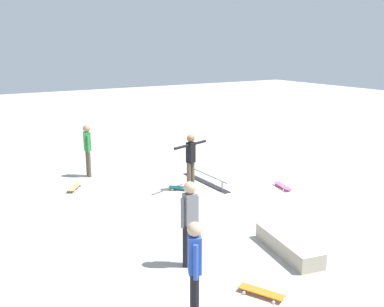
{
  "coord_description": "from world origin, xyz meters",
  "views": [
    {
      "loc": [
        -10.55,
        6.47,
        4.21
      ],
      "look_at": [
        0.51,
        -0.26,
        1.0
      ],
      "focal_mm": 41.64,
      "sensor_mm": 36.0,
      "label": 1
    }
  ],
  "objects_px": {
    "grind_rail": "(206,179)",
    "loose_skateboard_natural": "(74,187)",
    "bystander_green_shirt": "(87,147)",
    "loose_skateboard_orange": "(261,292)",
    "skate_ledge": "(289,245)",
    "bystander_blue_shirt": "(195,266)",
    "loose_skateboard_pink": "(282,186)",
    "skateboard_main": "(182,188)",
    "bystander_grey_shirt": "(190,219)",
    "skater_main": "(191,158)"
  },
  "relations": [
    {
      "from": "bystander_blue_shirt",
      "to": "loose_skateboard_natural",
      "type": "xyz_separation_m",
      "value": [
        7.34,
        -0.34,
        -0.86
      ]
    },
    {
      "from": "skate_ledge",
      "to": "skater_main",
      "type": "distance_m",
      "value": 4.61
    },
    {
      "from": "skater_main",
      "to": "skateboard_main",
      "type": "bearing_deg",
      "value": 137.46
    },
    {
      "from": "loose_skateboard_orange",
      "to": "skateboard_main",
      "type": "bearing_deg",
      "value": -43.36
    },
    {
      "from": "bystander_blue_shirt",
      "to": "bystander_green_shirt",
      "type": "relative_size",
      "value": 0.97
    },
    {
      "from": "loose_skateboard_natural",
      "to": "loose_skateboard_orange",
      "type": "bearing_deg",
      "value": 44.18
    },
    {
      "from": "bystander_blue_shirt",
      "to": "loose_skateboard_orange",
      "type": "xyz_separation_m",
      "value": [
        0.01,
        -1.35,
        -0.86
      ]
    },
    {
      "from": "bystander_grey_shirt",
      "to": "loose_skateboard_natural",
      "type": "relative_size",
      "value": 2.24
    },
    {
      "from": "bystander_green_shirt",
      "to": "loose_skateboard_orange",
      "type": "xyz_separation_m",
      "value": [
        -8.42,
        -0.2,
        -0.89
      ]
    },
    {
      "from": "grind_rail",
      "to": "loose_skateboard_natural",
      "type": "distance_m",
      "value": 3.97
    },
    {
      "from": "grind_rail",
      "to": "loose_skateboard_natural",
      "type": "height_order",
      "value": "grind_rail"
    },
    {
      "from": "grind_rail",
      "to": "bystander_blue_shirt",
      "type": "relative_size",
      "value": 1.44
    },
    {
      "from": "skate_ledge",
      "to": "loose_skateboard_orange",
      "type": "distance_m",
      "value": 1.82
    },
    {
      "from": "bystander_grey_shirt",
      "to": "bystander_blue_shirt",
      "type": "xyz_separation_m",
      "value": [
        -1.57,
        0.86,
        -0.03
      ]
    },
    {
      "from": "skate_ledge",
      "to": "bystander_green_shirt",
      "type": "relative_size",
      "value": 1.07
    },
    {
      "from": "bystander_blue_shirt",
      "to": "loose_skateboard_pink",
      "type": "relative_size",
      "value": 2.01
    },
    {
      "from": "loose_skateboard_natural",
      "to": "skate_ledge",
      "type": "bearing_deg",
      "value": 58.16
    },
    {
      "from": "bystander_blue_shirt",
      "to": "bystander_green_shirt",
      "type": "height_order",
      "value": "bystander_green_shirt"
    },
    {
      "from": "skater_main",
      "to": "bystander_grey_shirt",
      "type": "xyz_separation_m",
      "value": [
        -3.93,
        2.39,
        -0.0
      ]
    },
    {
      "from": "bystander_blue_shirt",
      "to": "loose_skateboard_pink",
      "type": "height_order",
      "value": "bystander_blue_shirt"
    },
    {
      "from": "grind_rail",
      "to": "loose_skateboard_orange",
      "type": "relative_size",
      "value": 2.95
    },
    {
      "from": "grind_rail",
      "to": "loose_skateboard_pink",
      "type": "xyz_separation_m",
      "value": [
        -1.63,
        -1.67,
        -0.06
      ]
    },
    {
      "from": "loose_skateboard_pink",
      "to": "bystander_blue_shirt",
      "type": "bearing_deg",
      "value": -39.99
    },
    {
      "from": "skate_ledge",
      "to": "loose_skateboard_orange",
      "type": "height_order",
      "value": "skate_ledge"
    },
    {
      "from": "skate_ledge",
      "to": "skateboard_main",
      "type": "bearing_deg",
      "value": -1.74
    },
    {
      "from": "grind_rail",
      "to": "bystander_blue_shirt",
      "type": "xyz_separation_m",
      "value": [
        -5.86,
        4.02,
        0.8
      ]
    },
    {
      "from": "loose_skateboard_pink",
      "to": "bystander_grey_shirt",
      "type": "bearing_deg",
      "value": -47.79
    },
    {
      "from": "grind_rail",
      "to": "loose_skateboard_orange",
      "type": "xyz_separation_m",
      "value": [
        -5.85,
        2.67,
        -0.06
      ]
    },
    {
      "from": "skater_main",
      "to": "bystander_grey_shirt",
      "type": "distance_m",
      "value": 4.6
    },
    {
      "from": "grind_rail",
      "to": "loose_skateboard_pink",
      "type": "bearing_deg",
      "value": -134.03
    },
    {
      "from": "bystander_green_shirt",
      "to": "loose_skateboard_orange",
      "type": "distance_m",
      "value": 8.46
    },
    {
      "from": "skateboard_main",
      "to": "bystander_green_shirt",
      "type": "relative_size",
      "value": 0.42
    },
    {
      "from": "loose_skateboard_natural",
      "to": "bystander_blue_shirt",
      "type": "bearing_deg",
      "value": 33.67
    },
    {
      "from": "loose_skateboard_orange",
      "to": "skate_ledge",
      "type": "bearing_deg",
      "value": -84.35
    },
    {
      "from": "bystander_grey_shirt",
      "to": "bystander_green_shirt",
      "type": "bearing_deg",
      "value": 89.9
    },
    {
      "from": "skate_ledge",
      "to": "bystander_green_shirt",
      "type": "height_order",
      "value": "bystander_green_shirt"
    },
    {
      "from": "grind_rail",
      "to": "skate_ledge",
      "type": "distance_m",
      "value": 5.0
    },
    {
      "from": "bystander_blue_shirt",
      "to": "skater_main",
      "type": "bearing_deg",
      "value": 174.2
    },
    {
      "from": "skateboard_main",
      "to": "bystander_grey_shirt",
      "type": "height_order",
      "value": "bystander_grey_shirt"
    },
    {
      "from": "skateboard_main",
      "to": "loose_skateboard_natural",
      "type": "relative_size",
      "value": 0.93
    },
    {
      "from": "skate_ledge",
      "to": "skater_main",
      "type": "relative_size",
      "value": 1.09
    },
    {
      "from": "skate_ledge",
      "to": "loose_skateboard_pink",
      "type": "bearing_deg",
      "value": -40.87
    },
    {
      "from": "skate_ledge",
      "to": "skateboard_main",
      "type": "distance_m",
      "value": 4.63
    },
    {
      "from": "skate_ledge",
      "to": "bystander_blue_shirt",
      "type": "xyz_separation_m",
      "value": [
        -0.98,
        2.89,
        0.77
      ]
    },
    {
      "from": "skateboard_main",
      "to": "bystander_green_shirt",
      "type": "xyz_separation_m",
      "value": [
        2.82,
        1.88,
        0.89
      ]
    },
    {
      "from": "grind_rail",
      "to": "skater_main",
      "type": "relative_size",
      "value": 1.42
    },
    {
      "from": "grind_rail",
      "to": "loose_skateboard_natural",
      "type": "bearing_deg",
      "value": 68.29
    },
    {
      "from": "bystander_green_shirt",
      "to": "loose_skateboard_orange",
      "type": "height_order",
      "value": "bystander_green_shirt"
    },
    {
      "from": "grind_rail",
      "to": "bystander_grey_shirt",
      "type": "height_order",
      "value": "bystander_grey_shirt"
    },
    {
      "from": "grind_rail",
      "to": "bystander_grey_shirt",
      "type": "xyz_separation_m",
      "value": [
        -4.29,
        3.16,
        0.84
      ]
    }
  ]
}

